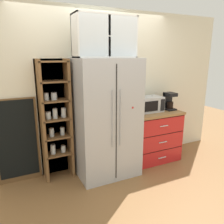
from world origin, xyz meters
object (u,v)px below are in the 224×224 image
object	(u,v)px
bottle_cobalt	(154,105)
chalkboard_menu	(17,141)
mug_charcoal	(136,111)
refrigerator	(106,118)
bottle_amber	(152,104)
coffee_maker	(169,101)
microwave	(149,104)
mug_red	(154,108)

from	to	relation	value
bottle_cobalt	chalkboard_menu	bearing A→B (deg)	174.19
mug_charcoal	chalkboard_menu	distance (m)	1.89
refrigerator	bottle_amber	world-z (taller)	refrigerator
coffee_maker	mug_charcoal	distance (m)	0.70
microwave	mug_charcoal	distance (m)	0.31
microwave	refrigerator	bearing A→B (deg)	-172.23
microwave	coffee_maker	bearing A→B (deg)	-6.00
mug_red	bottle_cobalt	xyz separation A→B (m)	(-0.00, 0.01, 0.06)
refrigerator	coffee_maker	distance (m)	1.27
microwave	mug_charcoal	size ratio (longest dim) A/B	3.77
microwave	bottle_cobalt	world-z (taller)	microwave
chalkboard_menu	bottle_cobalt	bearing A→B (deg)	-5.81
microwave	chalkboard_menu	bearing A→B (deg)	174.54
chalkboard_menu	coffee_maker	bearing A→B (deg)	-5.54
coffee_maker	bottle_amber	distance (m)	0.33
microwave	mug_charcoal	world-z (taller)	microwave
bottle_amber	mug_red	bearing A→B (deg)	-88.64
mug_red	microwave	bearing A→B (deg)	161.53
bottle_amber	chalkboard_menu	size ratio (longest dim) A/B	0.21
mug_red	refrigerator	bearing A→B (deg)	-174.63
microwave	bottle_cobalt	distance (m)	0.09
microwave	bottle_amber	size ratio (longest dim) A/B	1.68
microwave	coffee_maker	world-z (taller)	coffee_maker
refrigerator	bottle_amber	bearing A→B (deg)	9.04
coffee_maker	mug_red	xyz separation A→B (m)	(-0.31, 0.01, -0.11)
coffee_maker	mug_charcoal	size ratio (longest dim) A/B	2.66
mug_charcoal	bottle_amber	xyz separation A→B (m)	(0.37, 0.08, 0.07)
coffee_maker	bottle_amber	xyz separation A→B (m)	(-0.32, 0.07, -0.04)
bottle_cobalt	microwave	bearing A→B (deg)	165.46
mug_charcoal	bottle_cobalt	distance (m)	0.38
mug_charcoal	bottle_amber	bearing A→B (deg)	12.19
refrigerator	bottle_cobalt	xyz separation A→B (m)	(0.95, 0.10, 0.10)
refrigerator	chalkboard_menu	xyz separation A→B (m)	(-1.27, 0.32, -0.27)
bottle_amber	microwave	bearing A→B (deg)	-158.68
refrigerator	chalkboard_menu	distance (m)	1.34
microwave	mug_red	distance (m)	0.12
mug_red	coffee_maker	bearing A→B (deg)	-2.45
microwave	chalkboard_menu	xyz separation A→B (m)	(-2.14, 0.20, -0.39)
microwave	bottle_amber	world-z (taller)	bottle_amber
refrigerator	coffee_maker	xyz separation A→B (m)	(1.26, 0.08, 0.15)
mug_red	chalkboard_menu	bearing A→B (deg)	174.02
microwave	bottle_amber	bearing A→B (deg)	21.32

